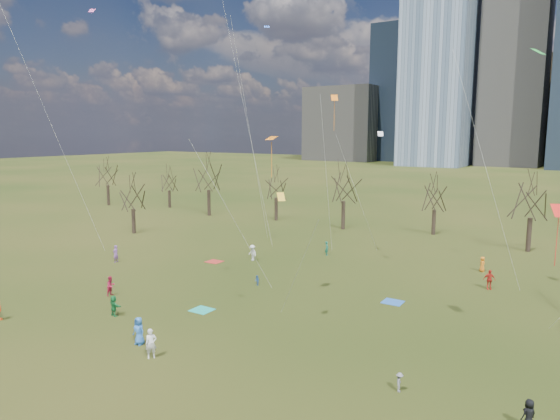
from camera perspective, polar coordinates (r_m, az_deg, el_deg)
The scene contains 19 objects.
ground at distance 35.82m, azimuth -10.60°, elevation -13.68°, with size 500.00×500.00×0.00m, color black.
downtown_skyline at distance 237.45m, azimuth 26.81°, elevation 14.02°, with size 212.50×78.00×118.00m.
bare_tree_row at distance 65.86m, azimuth 11.73°, elevation 2.08°, with size 113.04×29.80×9.50m.
blanket_teal at distance 39.89m, azimuth -8.91°, elevation -11.23°, with size 1.60×1.50×0.03m, color teal.
blanket_navy at distance 42.18m, azimuth 12.77°, elevation -10.22°, with size 1.60×1.50×0.03m, color #2557AD.
blanket_crimson at distance 53.95m, azimuth -7.52°, elevation -5.87°, with size 1.60×1.50×0.03m, color #AD2922.
person_0 at distance 34.46m, azimuth -15.83°, elevation -13.15°, with size 0.90×0.58×1.84m, color #2A62B6.
person_1 at distance 32.37m, azimuth -14.53°, elevation -14.56°, with size 0.67×0.44×1.84m, color silver.
person_2 at distance 44.87m, azimuth -18.76°, elevation -8.21°, with size 0.81×0.63×1.68m, color #AF193C.
person_3 at distance 28.65m, azimuth 13.50°, elevation -18.60°, with size 0.69×0.39×1.06m, color slate.
person_5 at distance 40.04m, azimuth -18.46°, elevation -10.34°, with size 1.46×0.46×1.57m, color #1A7838.
person_6 at distance 27.41m, azimuth 26.56°, elevation -20.18°, with size 0.72×0.47×1.48m, color black.
person_7 at distance 55.90m, azimuth -18.28°, elevation -4.77°, with size 0.67×0.44×1.84m, color #8A54A9.
person_8 at distance 45.30m, azimuth -2.65°, elevation -8.06°, with size 0.46×0.36×0.94m, color #2856AE.
person_9 at distance 53.96m, azimuth -3.17°, elevation -4.89°, with size 1.10×0.63×1.70m, color silver.
person_10 at distance 47.81m, azimuth 22.80°, elevation -7.34°, with size 1.03×0.43×1.76m, color red.
person_12 at distance 53.47m, azimuth 22.12°, elevation -5.76°, with size 0.75×0.49×1.53m, color orange.
person_13 at distance 56.38m, azimuth 5.37°, elevation -4.39°, with size 0.57×0.38×1.57m, color #186D59.
kites_airborne at distance 42.49m, azimuth 7.26°, elevation 8.98°, with size 54.83×27.90×34.57m.
Camera 1 is at (22.76, -24.09, 13.60)m, focal length 32.00 mm.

